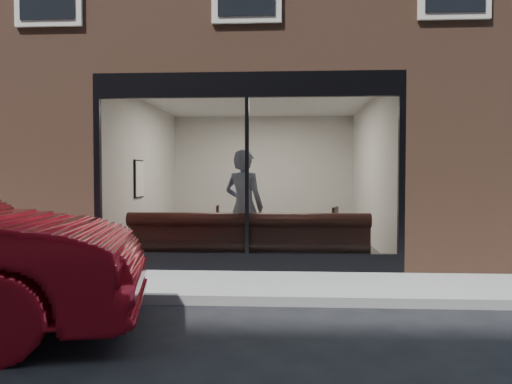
# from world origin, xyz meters

# --- Properties ---
(ground) EXTENTS (120.00, 120.00, 0.00)m
(ground) POSITION_xyz_m (0.00, 0.00, 0.00)
(ground) COLOR black
(ground) RESTS_ON ground
(sidewalk_near) EXTENTS (40.00, 2.00, 0.01)m
(sidewalk_near) POSITION_xyz_m (0.00, 1.00, 0.01)
(sidewalk_near) COLOR gray
(sidewalk_near) RESTS_ON ground
(kerb_near) EXTENTS (40.00, 0.10, 0.12)m
(kerb_near) POSITION_xyz_m (0.00, -0.05, 0.06)
(kerb_near) COLOR gray
(kerb_near) RESTS_ON ground
(host_building_pier_left) EXTENTS (2.50, 12.00, 3.20)m
(host_building_pier_left) POSITION_xyz_m (-3.75, 8.00, 1.60)
(host_building_pier_left) COLOR brown
(host_building_pier_left) RESTS_ON ground
(host_building_pier_right) EXTENTS (2.50, 12.00, 3.20)m
(host_building_pier_right) POSITION_xyz_m (3.75, 8.00, 1.60)
(host_building_pier_right) COLOR brown
(host_building_pier_right) RESTS_ON ground
(host_building_backfill) EXTENTS (5.00, 6.00, 3.20)m
(host_building_backfill) POSITION_xyz_m (0.00, 11.00, 1.60)
(host_building_backfill) COLOR brown
(host_building_backfill) RESTS_ON ground
(cafe_floor) EXTENTS (6.00, 6.00, 0.00)m
(cafe_floor) POSITION_xyz_m (0.00, 5.00, 0.02)
(cafe_floor) COLOR #2D2D30
(cafe_floor) RESTS_ON ground
(cafe_ceiling) EXTENTS (6.00, 6.00, 0.00)m
(cafe_ceiling) POSITION_xyz_m (0.00, 5.00, 3.19)
(cafe_ceiling) COLOR white
(cafe_ceiling) RESTS_ON host_building_upper
(cafe_wall_back) EXTENTS (5.00, 0.00, 5.00)m
(cafe_wall_back) POSITION_xyz_m (0.00, 7.99, 1.60)
(cafe_wall_back) COLOR beige
(cafe_wall_back) RESTS_ON ground
(cafe_wall_left) EXTENTS (0.00, 6.00, 6.00)m
(cafe_wall_left) POSITION_xyz_m (-2.49, 5.00, 1.60)
(cafe_wall_left) COLOR beige
(cafe_wall_left) RESTS_ON ground
(cafe_wall_right) EXTENTS (0.00, 6.00, 6.00)m
(cafe_wall_right) POSITION_xyz_m (2.49, 5.00, 1.60)
(cafe_wall_right) COLOR beige
(cafe_wall_right) RESTS_ON ground
(storefront_kick) EXTENTS (5.00, 0.10, 0.30)m
(storefront_kick) POSITION_xyz_m (0.00, 2.05, 0.15)
(storefront_kick) COLOR black
(storefront_kick) RESTS_ON ground
(storefront_header) EXTENTS (5.00, 0.10, 0.40)m
(storefront_header) POSITION_xyz_m (0.00, 2.05, 3.00)
(storefront_header) COLOR black
(storefront_header) RESTS_ON host_building_upper
(storefront_mullion) EXTENTS (0.06, 0.10, 2.50)m
(storefront_mullion) POSITION_xyz_m (0.00, 2.05, 1.55)
(storefront_mullion) COLOR black
(storefront_mullion) RESTS_ON storefront_kick
(storefront_glass) EXTENTS (4.80, 0.00, 4.80)m
(storefront_glass) POSITION_xyz_m (0.00, 2.02, 1.55)
(storefront_glass) COLOR white
(storefront_glass) RESTS_ON storefront_kick
(banquette) EXTENTS (4.00, 0.55, 0.45)m
(banquette) POSITION_xyz_m (0.00, 2.45, 0.23)
(banquette) COLOR #341813
(banquette) RESTS_ON cafe_floor
(person) EXTENTS (0.86, 0.74, 2.00)m
(person) POSITION_xyz_m (-0.11, 2.71, 1.00)
(person) COLOR #8CA1C1
(person) RESTS_ON cafe_floor
(cafe_table_left) EXTENTS (0.64, 0.64, 0.04)m
(cafe_table_left) POSITION_xyz_m (-1.78, 3.48, 0.74)
(cafe_table_left) COLOR #2F1F12
(cafe_table_left) RESTS_ON cafe_floor
(cafe_table_right) EXTENTS (0.66, 0.66, 0.04)m
(cafe_table_right) POSITION_xyz_m (0.92, 3.59, 0.74)
(cafe_table_right) COLOR #2F1F12
(cafe_table_right) RESTS_ON cafe_floor
(cafe_chair_left) EXTENTS (0.44, 0.44, 0.04)m
(cafe_chair_left) POSITION_xyz_m (-0.93, 4.01, 0.24)
(cafe_chair_left) COLOR #2F1F12
(cafe_chair_left) RESTS_ON cafe_floor
(cafe_chair_right) EXTENTS (0.52, 0.52, 0.04)m
(cafe_chair_right) POSITION_xyz_m (1.38, 3.63, 0.24)
(cafe_chair_right) COLOR #2F1F12
(cafe_chair_right) RESTS_ON cafe_floor
(wall_poster) EXTENTS (0.02, 0.56, 0.74)m
(wall_poster) POSITION_xyz_m (-2.45, 4.40, 1.47)
(wall_poster) COLOR white
(wall_poster) RESTS_ON cafe_wall_left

